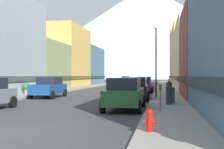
{
  "coord_description": "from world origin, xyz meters",
  "views": [
    {
      "loc": [
        5.83,
        -8.0,
        1.89
      ],
      "look_at": [
        -0.97,
        30.16,
        2.05
      ],
      "focal_mm": 45.09,
      "sensor_mm": 36.0,
      "label": 1
    }
  ],
  "objects": [
    {
      "name": "fire_hydrant_near",
      "position": [
        5.45,
        0.8,
        0.53
      ],
      "size": [
        0.4,
        0.22,
        0.7
      ],
      "color": "red",
      "rests_on": "sidewalk_right"
    },
    {
      "name": "sidewalk_right",
      "position": [
        6.25,
        35.0,
        0.07
      ],
      "size": [
        2.5,
        100.0,
        0.15
      ],
      "primitive_type": "cube",
      "color": "gray",
      "rests_on": "ground"
    },
    {
      "name": "storefront_left_2",
      "position": [
        -11.22,
        27.68,
        3.08
      ],
      "size": [
        7.73,
        9.07,
        6.39
      ],
      "color": "#8C9966",
      "rests_on": "ground"
    },
    {
      "name": "storefront_left_3",
      "position": [
        -10.92,
        37.98,
        4.93
      ],
      "size": [
        7.14,
        11.38,
        10.21
      ],
      "color": "#D8B259",
      "rests_on": "ground"
    },
    {
      "name": "trash_bin_right",
      "position": [
        6.35,
        10.41,
        0.64
      ],
      "size": [
        0.59,
        0.59,
        0.98
      ],
      "color": "#4C5156",
      "rests_on": "sidewalk_right"
    },
    {
      "name": "car_right_0",
      "position": [
        3.8,
        7.46,
        0.9
      ],
      "size": [
        2.06,
        4.4,
        1.78
      ],
      "color": "#265933",
      "rests_on": "ground"
    },
    {
      "name": "car_left_1",
      "position": [
        -3.8,
        14.95,
        0.9
      ],
      "size": [
        2.18,
        4.45,
        1.78
      ],
      "color": "#19478C",
      "rests_on": "ground"
    },
    {
      "name": "sidewalk_left",
      "position": [
        -6.25,
        35.0,
        0.07
      ],
      "size": [
        2.5,
        100.0,
        0.15
      ],
      "primitive_type": "cube",
      "color": "gray",
      "rests_on": "ground"
    },
    {
      "name": "parking_meter_near",
      "position": [
        5.75,
        5.77,
        1.01
      ],
      "size": [
        0.14,
        0.1,
        1.33
      ],
      "color": "#595960",
      "rests_on": "sidewalk_right"
    },
    {
      "name": "car_right_2",
      "position": [
        3.8,
        23.28,
        0.9
      ],
      "size": [
        2.12,
        4.43,
        1.78
      ],
      "color": "#591E72",
      "rests_on": "ground"
    },
    {
      "name": "storefront_left_4",
      "position": [
        -10.91,
        50.24,
        3.83
      ],
      "size": [
        7.12,
        13.04,
        7.95
      ],
      "color": "slate",
      "rests_on": "ground"
    },
    {
      "name": "car_right_1",
      "position": [
        3.8,
        14.06,
        0.9
      ],
      "size": [
        2.13,
        4.43,
        1.78
      ],
      "color": "black",
      "rests_on": "ground"
    },
    {
      "name": "storefront_right_4",
      "position": [
        12.28,
        52.07,
        5.48
      ],
      "size": [
        9.87,
        9.43,
        11.32
      ],
      "color": "beige",
      "rests_on": "ground"
    },
    {
      "name": "pedestrian_1",
      "position": [
        6.25,
        9.25,
        0.86
      ],
      "size": [
        0.36,
        0.36,
        1.55
      ],
      "color": "#333338",
      "rests_on": "sidewalk_right"
    },
    {
      "name": "car_driving_0",
      "position": [
        -1.6,
        49.85,
        0.9
      ],
      "size": [
        2.06,
        4.4,
        1.78
      ],
      "color": "#9E1111",
      "rests_on": "ground"
    },
    {
      "name": "storefront_right_2",
      "position": [
        10.92,
        26.85,
        3.98
      ],
      "size": [
        7.15,
        12.35,
        8.27
      ],
      "color": "beige",
      "rests_on": "ground"
    },
    {
      "name": "storefront_right_1",
      "position": [
        10.5,
        15.79,
        3.56
      ],
      "size": [
        6.31,
        8.65,
        7.39
      ],
      "color": "brown",
      "rests_on": "ground"
    },
    {
      "name": "storefront_right_3",
      "position": [
        12.05,
        40.3,
        4.83
      ],
      "size": [
        9.41,
        13.97,
        9.99
      ],
      "color": "#D8B259",
      "rests_on": "ground"
    },
    {
      "name": "potted_plant_1",
      "position": [
        -7.0,
        17.06,
        0.77
      ],
      "size": [
        0.71,
        0.71,
        1.05
      ],
      "color": "gray",
      "rests_on": "sidewalk_left"
    },
    {
      "name": "streetlamp_right",
      "position": [
        5.35,
        15.15,
        3.99
      ],
      "size": [
        0.36,
        0.36,
        5.86
      ],
      "color": "black",
      "rests_on": "sidewalk_right"
    },
    {
      "name": "mountain_backdrop",
      "position": [
        -8.42,
        260.0,
        43.95
      ],
      "size": [
        254.5,
        254.5,
        87.91
      ],
      "primitive_type": "cone",
      "color": "silver",
      "rests_on": "ground"
    }
  ]
}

